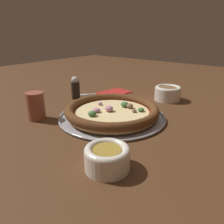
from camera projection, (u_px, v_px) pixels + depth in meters
ground_plane at (112, 118)px, 0.80m from camera, size 3.00×3.00×0.00m
pizza_tray at (112, 117)px, 0.79m from camera, size 0.39×0.39×0.01m
pizza at (112, 111)px, 0.79m from camera, size 0.34×0.34×0.04m
bowl_near at (107, 157)px, 0.50m from camera, size 0.10×0.10×0.06m
bowl_far at (168, 93)px, 0.99m from camera, size 0.12×0.12×0.06m
drinking_cup at (36, 106)px, 0.77m from camera, size 0.06×0.06×0.10m
napkin at (114, 92)px, 1.10m from camera, size 0.17×0.13×0.01m
fork at (95, 94)px, 1.09m from camera, size 0.17×0.13×0.00m
pepper_shaker at (75, 88)px, 1.00m from camera, size 0.04×0.04×0.10m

